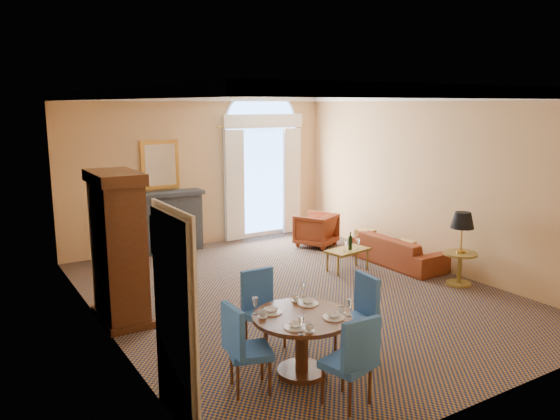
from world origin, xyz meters
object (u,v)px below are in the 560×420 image
armchair (316,230)px  side_table (461,239)px  armoire (118,250)px  coffee_table (348,250)px  sofa (398,250)px  dining_table (302,330)px

armchair → side_table: (0.57, -3.39, 0.44)m
armoire → side_table: armoire is taller
coffee_table → sofa: bearing=-20.1°
coffee_table → side_table: 2.00m
armoire → armchair: size_ratio=2.71×
dining_table → coffee_table: (2.91, 2.79, -0.14)m
dining_table → coffee_table: size_ratio=1.29×
coffee_table → armchair: bearing=63.4°
armoire → coffee_table: size_ratio=2.45×
sofa → side_table: size_ratio=1.55×
dining_table → side_table: size_ratio=0.91×
armoire → dining_table: (1.30, -2.65, -0.50)m
sofa → coffee_table: bearing=79.1°
dining_table → armchair: dining_table is taller
dining_table → side_table: side_table is taller
armchair → side_table: 3.47m
dining_table → sofa: bearing=33.1°
armoire → dining_table: size_ratio=1.89×
sofa → coffee_table: (-1.07, 0.20, 0.11)m
armoire → sofa: (5.27, -0.06, -0.75)m
sofa → dining_table: bearing=122.6°
dining_table → coffee_table: bearing=43.8°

